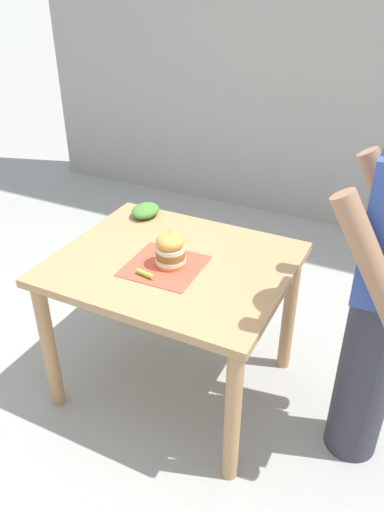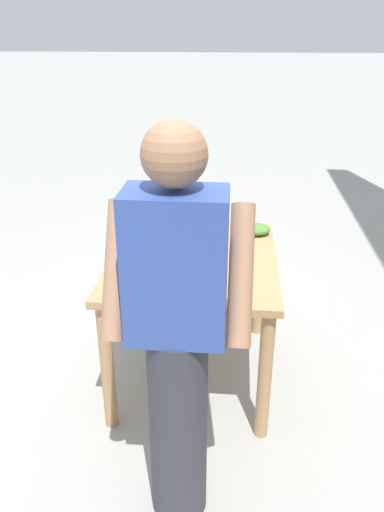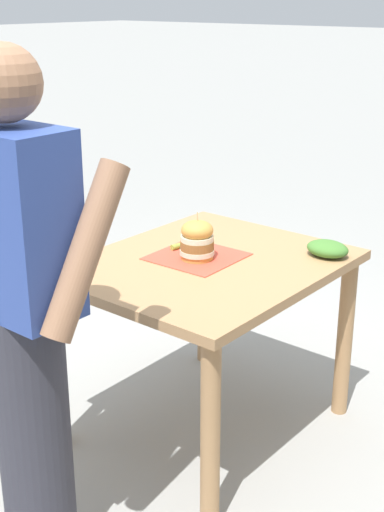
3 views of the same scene
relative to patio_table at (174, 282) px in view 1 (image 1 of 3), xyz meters
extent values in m
plane|color=#9E9E99|center=(0.00, 0.00, -0.66)|extent=(80.00, 80.00, 0.00)
cube|color=tan|center=(0.00, 0.00, 0.11)|extent=(0.91, 1.09, 0.04)
cylinder|color=tan|center=(-0.40, -0.49, -0.29)|extent=(0.07, 0.07, 0.75)
cylinder|color=tan|center=(0.40, -0.49, -0.29)|extent=(0.07, 0.07, 0.75)
cylinder|color=tan|center=(-0.40, 0.49, -0.29)|extent=(0.07, 0.07, 0.75)
cylinder|color=tan|center=(0.40, 0.49, -0.29)|extent=(0.07, 0.07, 0.75)
cube|color=#D64C38|center=(0.06, -0.01, 0.13)|extent=(0.35, 0.35, 0.00)
cylinder|color=gold|center=(0.04, 0.01, 0.14)|extent=(0.13, 0.13, 0.02)
cylinder|color=beige|center=(0.04, 0.01, 0.16)|extent=(0.14, 0.14, 0.02)
cylinder|color=brown|center=(0.04, 0.01, 0.19)|extent=(0.14, 0.14, 0.04)
cylinder|color=beige|center=(0.04, 0.01, 0.22)|extent=(0.13, 0.13, 0.02)
ellipsoid|color=gold|center=(0.04, 0.01, 0.25)|extent=(0.13, 0.13, 0.08)
cylinder|color=#D1B77F|center=(0.04, 0.01, 0.30)|extent=(0.00, 0.00, 0.05)
cylinder|color=#8EA83D|center=(0.18, -0.04, 0.14)|extent=(0.04, 0.10, 0.02)
ellipsoid|color=#477F33|center=(-0.35, -0.36, 0.16)|extent=(0.18, 0.14, 0.07)
cylinder|color=#33333D|center=(-0.02, 0.94, -0.21)|extent=(0.24, 0.24, 0.90)
cylinder|color=#9E7051|center=(0.21, 0.88, 0.47)|extent=(0.09, 0.34, 0.50)
camera|label=1|loc=(1.76, 0.97, 1.34)|focal=35.00mm
camera|label=2|loc=(-0.22, 2.50, 1.29)|focal=35.00mm
camera|label=3|loc=(-1.67, 2.15, 1.14)|focal=50.00mm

